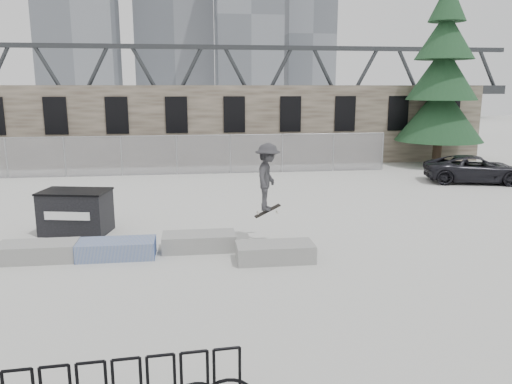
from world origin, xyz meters
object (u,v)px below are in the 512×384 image
(suv, at_px, (475,169))
(dumpster, at_px, (76,212))
(planter_center_right, at_px, (199,241))
(skateboarder, at_px, (268,177))
(spruce_tree, at_px, (442,80))
(planter_center_left, at_px, (117,248))
(planter_offset, at_px, (275,251))
(planter_far_left, at_px, (38,251))

(suv, bearing_deg, dumpster, 124.10)
(planter_center_right, xyz_separation_m, skateboarder, (1.97, 0.37, 1.68))
(spruce_tree, bearing_deg, planter_center_right, -135.60)
(dumpster, bearing_deg, suv, 32.17)
(planter_center_left, height_order, planter_offset, same)
(planter_far_left, distance_m, planter_offset, 6.18)
(planter_far_left, bearing_deg, skateboarder, 6.27)
(dumpster, relative_size, suv, 0.49)
(planter_offset, height_order, spruce_tree, spruce_tree)
(suv, bearing_deg, planter_center_right, 136.34)
(planter_offset, relative_size, suv, 0.44)
(planter_center_left, distance_m, skateboarder, 4.53)
(suv, bearing_deg, skateboarder, 139.48)
(planter_far_left, xyz_separation_m, skateboarder, (6.15, 0.68, 1.68))
(planter_far_left, xyz_separation_m, spruce_tree, (18.05, 13.89, 4.52))
(planter_offset, bearing_deg, planter_center_right, 149.08)
(dumpster, xyz_separation_m, suv, (16.80, 6.18, -0.04))
(planter_center_left, xyz_separation_m, spruce_tree, (16.03, 13.93, 4.52))
(planter_far_left, distance_m, skateboarder, 6.41)
(planter_far_left, height_order, planter_offset, same)
(planter_center_right, relative_size, spruce_tree, 0.17)
(planter_far_left, height_order, planter_center_right, same)
(planter_offset, relative_size, skateboarder, 0.95)
(planter_center_left, height_order, planter_center_right, same)
(planter_center_right, bearing_deg, planter_offset, -30.92)
(dumpster, bearing_deg, planter_center_left, -46.25)
(planter_center_left, height_order, dumpster, dumpster)
(planter_center_left, relative_size, skateboarder, 0.95)
(planter_center_left, relative_size, suv, 0.44)
(spruce_tree, distance_m, skateboarder, 18.00)
(planter_offset, bearing_deg, dumpster, 149.70)
(planter_offset, bearing_deg, skateboarder, 88.81)
(planter_center_left, relative_size, planter_center_right, 1.00)
(planter_center_left, distance_m, suv, 17.55)
(dumpster, distance_m, suv, 17.90)
(planter_center_left, distance_m, planter_center_right, 2.20)
(dumpster, bearing_deg, planter_far_left, -88.88)
(planter_center_left, distance_m, planter_offset, 4.19)
(planter_center_right, distance_m, suv, 15.52)
(planter_center_left, relative_size, planter_offset, 1.00)
(spruce_tree, bearing_deg, planter_offset, -128.97)
(planter_center_left, xyz_separation_m, dumpster, (-1.54, 2.49, 0.42))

